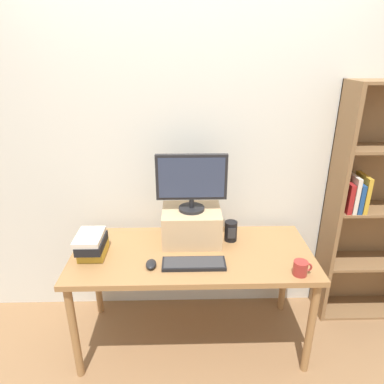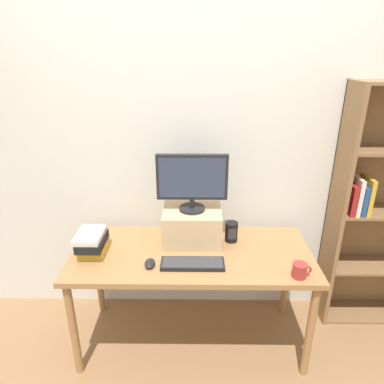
{
  "view_description": "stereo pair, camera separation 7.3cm",
  "coord_description": "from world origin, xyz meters",
  "views": [
    {
      "loc": [
        -0.05,
        -1.94,
        1.95
      ],
      "look_at": [
        0.0,
        0.06,
        1.14
      ],
      "focal_mm": 32.0,
      "sensor_mm": 36.0,
      "label": 1
    },
    {
      "loc": [
        0.02,
        -1.94,
        1.95
      ],
      "look_at": [
        0.0,
        0.06,
        1.14
      ],
      "focal_mm": 32.0,
      "sensor_mm": 36.0,
      "label": 2
    }
  ],
  "objects": [
    {
      "name": "desk",
      "position": [
        0.0,
        0.0,
        0.66
      ],
      "size": [
        1.57,
        0.69,
        0.74
      ],
      "color": "#9E7042",
      "rests_on": "ground_plane"
    },
    {
      "name": "back_wall",
      "position": [
        0.0,
        0.45,
        1.3
      ],
      "size": [
        7.0,
        0.08,
        2.6
      ],
      "color": "silver",
      "rests_on": "ground_plane"
    },
    {
      "name": "computer_monitor",
      "position": [
        0.0,
        0.16,
        1.18
      ],
      "size": [
        0.47,
        0.17,
        0.39
      ],
      "color": "black",
      "rests_on": "riser_box"
    },
    {
      "name": "coffee_mug",
      "position": [
        0.63,
        -0.26,
        0.78
      ],
      "size": [
        0.11,
        0.08,
        0.09
      ],
      "color": "#9E2D28",
      "rests_on": "desk"
    },
    {
      "name": "bookshelf_unit",
      "position": [
        1.39,
        0.3,
        0.91
      ],
      "size": [
        0.8,
        0.28,
        1.8
      ],
      "color": "olive",
      "rests_on": "ground_plane"
    },
    {
      "name": "keyboard",
      "position": [
        0.01,
        -0.15,
        0.75
      ],
      "size": [
        0.39,
        0.14,
        0.02
      ],
      "color": "black",
      "rests_on": "desk"
    },
    {
      "name": "desk_speaker",
      "position": [
        0.27,
        0.15,
        0.81
      ],
      "size": [
        0.09,
        0.09,
        0.14
      ],
      "color": "black",
      "rests_on": "desk"
    },
    {
      "name": "book_stack",
      "position": [
        -0.64,
        -0.02,
        0.81
      ],
      "size": [
        0.17,
        0.24,
        0.15
      ],
      "color": "gold",
      "rests_on": "desk"
    },
    {
      "name": "ground_plane",
      "position": [
        0.0,
        0.0,
        0.0
      ],
      "size": [
        12.0,
        12.0,
        0.0
      ],
      "primitive_type": "plane",
      "color": "olive"
    },
    {
      "name": "computer_mouse",
      "position": [
        -0.26,
        -0.16,
        0.75
      ],
      "size": [
        0.06,
        0.1,
        0.04
      ],
      "color": "black",
      "rests_on": "desk"
    },
    {
      "name": "riser_box",
      "position": [
        0.0,
        0.16,
        0.85
      ],
      "size": [
        0.4,
        0.33,
        0.23
      ],
      "color": "tan",
      "rests_on": "desk"
    }
  ]
}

